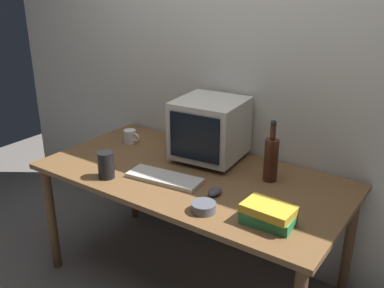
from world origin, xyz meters
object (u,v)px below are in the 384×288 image
at_px(metal_canister, 106,165).
at_px(book_stack, 268,215).
at_px(bottle_tall, 271,158).
at_px(cd_spindle, 204,207).
at_px(crt_monitor, 210,129).
at_px(keyboard, 164,178).
at_px(computer_mouse, 215,191).
at_px(mug, 130,137).
at_px(bottle_short, 174,134).

bearing_deg(metal_canister, book_stack, 4.37).
bearing_deg(bottle_tall, cd_spindle, -102.89).
height_order(crt_monitor, cd_spindle, crt_monitor).
distance_m(keyboard, computer_mouse, 0.32).
distance_m(crt_monitor, metal_canister, 0.64).
bearing_deg(metal_canister, bottle_tall, 32.79).
bearing_deg(book_stack, bottle_tall, 114.36).
bearing_deg(cd_spindle, metal_canister, 179.88).
distance_m(bottle_tall, metal_canister, 0.90).
bearing_deg(crt_monitor, computer_mouse, -53.93).
relative_size(mug, metal_canister, 0.80).
relative_size(keyboard, book_stack, 1.76).
height_order(bottle_tall, cd_spindle, bottle_tall).
xyz_separation_m(keyboard, mug, (-0.53, 0.31, 0.03)).
bearing_deg(bottle_tall, crt_monitor, 172.42).
height_order(book_stack, mug, book_stack).
relative_size(book_stack, metal_canister, 1.60).
height_order(bottle_tall, metal_canister, bottle_tall).
xyz_separation_m(bottle_short, metal_canister, (0.00, -0.63, 0.01)).
bearing_deg(computer_mouse, crt_monitor, 121.77).
distance_m(cd_spindle, metal_canister, 0.64).
bearing_deg(bottle_tall, metal_canister, -147.21).
height_order(keyboard, book_stack, book_stack).
xyz_separation_m(crt_monitor, bottle_short, (-0.33, 0.09, -0.13)).
distance_m(keyboard, book_stack, 0.67).
bearing_deg(computer_mouse, mug, 156.56).
distance_m(crt_monitor, cd_spindle, 0.65).
xyz_separation_m(bottle_tall, book_stack, (0.19, -0.41, -0.08)).
height_order(crt_monitor, bottle_tall, crt_monitor).
xyz_separation_m(bottle_tall, bottle_short, (-0.76, 0.14, -0.07)).
relative_size(computer_mouse, mug, 0.83).
height_order(crt_monitor, mug, crt_monitor).
bearing_deg(crt_monitor, metal_canister, -121.05).
relative_size(crt_monitor, keyboard, 1.00).
xyz_separation_m(mug, cd_spindle, (0.89, -0.47, -0.02)).
relative_size(bottle_tall, mug, 2.88).
bearing_deg(keyboard, crt_monitor, 76.39).
xyz_separation_m(bottle_tall, metal_canister, (-0.75, -0.49, -0.06)).
relative_size(computer_mouse, metal_canister, 0.67).
xyz_separation_m(bottle_short, book_stack, (0.95, -0.56, -0.01)).
xyz_separation_m(mug, metal_canister, (0.25, -0.46, 0.03)).
distance_m(computer_mouse, mug, 0.89).
height_order(computer_mouse, metal_canister, metal_canister).
bearing_deg(bottle_tall, mug, -178.77).
xyz_separation_m(crt_monitor, bottle_tall, (0.43, -0.06, -0.06)).
bearing_deg(bottle_short, cd_spindle, -44.25).
bearing_deg(book_stack, keyboard, 172.62).
bearing_deg(computer_mouse, bottle_tall, 59.21).
distance_m(book_stack, mug, 1.25).
distance_m(crt_monitor, bottle_tall, 0.44).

